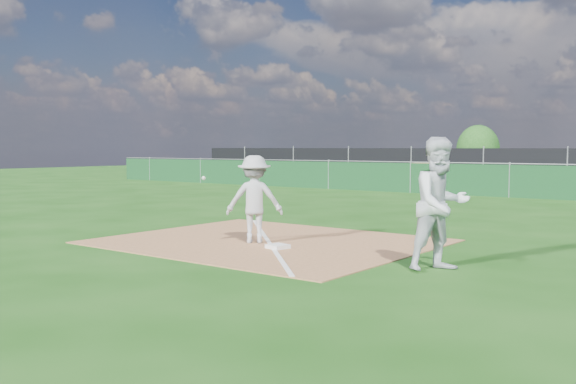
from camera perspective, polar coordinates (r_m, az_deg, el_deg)
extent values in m
plane|color=#16460F|center=(20.28, 14.55, -1.35)|extent=(90.00, 90.00, 0.00)
cube|color=#97633C|center=(12.55, -1.80, -4.42)|extent=(6.00, 5.00, 0.02)
cube|color=white|center=(12.55, -1.80, -4.35)|extent=(5.01, 5.01, 0.01)
cube|color=#0F3819|center=(24.91, 19.08, 0.91)|extent=(44.00, 0.05, 1.20)
ellipsoid|color=olive|center=(30.03, 12.14, 1.50)|extent=(3.38, 2.60, 1.17)
cube|color=black|center=(32.58, 23.57, 2.00)|extent=(46.00, 0.04, 1.80)
cube|color=white|center=(11.63, -0.91, -4.86)|extent=(0.39, 0.39, 0.07)
imported|color=#BDBDC0|center=(12.26, -3.00, -0.64)|extent=(1.23, 1.16, 1.67)
sphere|color=white|center=(13.14, -7.51, 1.24)|extent=(0.08, 0.08, 0.08)
imported|color=silver|center=(9.82, 13.44, -1.05)|extent=(1.14, 1.22, 2.00)
imported|color=#A1A4A8|center=(37.83, 17.05, 2.31)|extent=(5.13, 2.64, 1.67)
imported|color=black|center=(37.82, 21.86, 2.04)|extent=(4.70, 2.50, 1.47)
cylinder|color=#382316|center=(44.79, 16.49, 2.07)|extent=(0.24, 0.24, 0.94)
ellipsoid|color=#1B4B15|center=(44.76, 16.52, 3.67)|extent=(2.81, 2.81, 3.24)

